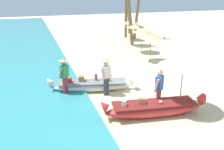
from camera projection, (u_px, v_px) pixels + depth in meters
name	position (u px, v px, depth m)	size (l,w,h in m)	color
ground_plane	(160.00, 109.00, 9.67)	(80.00, 80.00, 0.00)	beige
boat_red_foreground	(154.00, 108.00, 9.06)	(4.18, 1.40, 0.85)	red
boat_white_midground	(92.00, 85.00, 11.34)	(4.20, 1.70, 0.80)	white
person_vendor_hatted	(106.00, 74.00, 10.63)	(0.58, 0.44, 1.76)	#333842
person_tourist_customer	(159.00, 88.00, 9.35)	(0.56, 0.50, 1.69)	#B2383D
person_vendor_assistant	(64.00, 74.00, 10.62)	(0.54, 0.50, 1.77)	#B2383D
patio_umbrella_large	(184.00, 62.00, 8.92)	(1.94, 1.94, 2.25)	#B7B7BC
parasol_row_0	(151.00, 36.00, 15.60)	(1.60, 1.60, 1.91)	#8E6B47
parasol_row_1	(143.00, 30.00, 17.84)	(1.60, 1.60, 1.91)	#8E6B47
parasol_row_2	(135.00, 26.00, 20.10)	(1.60, 1.60, 1.91)	#8E6B47
parasol_row_3	(131.00, 22.00, 22.46)	(1.60, 1.60, 1.91)	#8E6B47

